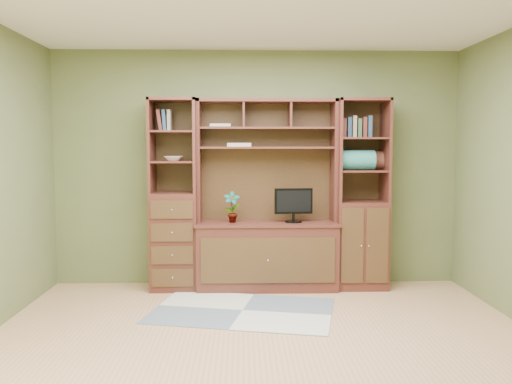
{
  "coord_description": "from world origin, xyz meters",
  "views": [
    {
      "loc": [
        -0.17,
        -4.06,
        1.55
      ],
      "look_at": [
        -0.03,
        1.2,
        1.1
      ],
      "focal_mm": 38.0,
      "sensor_mm": 36.0,
      "label": 1
    }
  ],
  "objects_px": {
    "center_hutch": "(267,195)",
    "monitor": "(294,199)",
    "left_tower": "(174,195)",
    "right_tower": "(361,194)"
  },
  "relations": [
    {
      "from": "left_tower",
      "to": "monitor",
      "type": "xyz_separation_m",
      "value": [
        1.28,
        -0.07,
        -0.04
      ]
    },
    {
      "from": "left_tower",
      "to": "center_hutch",
      "type": "bearing_deg",
      "value": -2.29
    },
    {
      "from": "left_tower",
      "to": "monitor",
      "type": "height_order",
      "value": "left_tower"
    },
    {
      "from": "center_hutch",
      "to": "left_tower",
      "type": "height_order",
      "value": "same"
    },
    {
      "from": "left_tower",
      "to": "right_tower",
      "type": "relative_size",
      "value": 1.0
    },
    {
      "from": "center_hutch",
      "to": "monitor",
      "type": "height_order",
      "value": "center_hutch"
    },
    {
      "from": "center_hutch",
      "to": "right_tower",
      "type": "height_order",
      "value": "same"
    },
    {
      "from": "center_hutch",
      "to": "right_tower",
      "type": "relative_size",
      "value": 1.0
    },
    {
      "from": "right_tower",
      "to": "monitor",
      "type": "distance_m",
      "value": 0.75
    },
    {
      "from": "center_hutch",
      "to": "monitor",
      "type": "bearing_deg",
      "value": -7.04
    }
  ]
}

